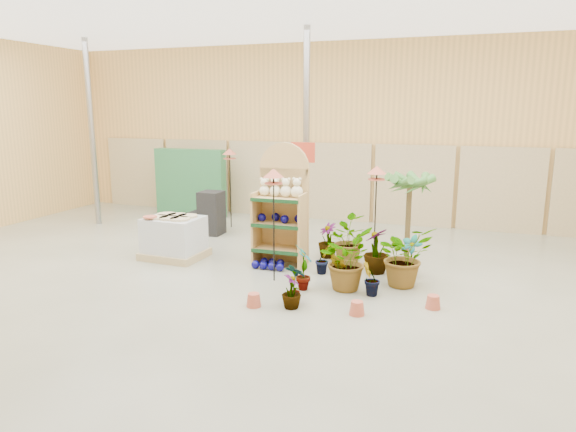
% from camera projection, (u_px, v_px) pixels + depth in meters
% --- Properties ---
extents(room, '(15.20, 12.10, 4.70)m').
position_uv_depth(room, '(259.00, 149.00, 8.36)').
color(room, gray).
rests_on(room, ground).
extents(display_shelf, '(0.96, 0.61, 2.26)m').
position_uv_depth(display_shelf, '(282.00, 209.00, 9.52)').
color(display_shelf, tan).
rests_on(display_shelf, ground).
extents(teddy_bears, '(0.83, 0.22, 0.36)m').
position_uv_depth(teddy_bears, '(282.00, 189.00, 9.33)').
color(teddy_bears, '#F1EAC1').
rests_on(teddy_bears, display_shelf).
extents(gazing_balls_shelf, '(0.83, 0.28, 0.16)m').
position_uv_depth(gazing_balls_shelf, '(280.00, 218.00, 9.43)').
color(gazing_balls_shelf, '#08065A').
rests_on(gazing_balls_shelf, display_shelf).
extents(gazing_balls_floor, '(0.63, 0.39, 0.15)m').
position_uv_depth(gazing_balls_floor, '(270.00, 264.00, 9.36)').
color(gazing_balls_floor, '#08065A').
rests_on(gazing_balls_floor, ground).
extents(pallet_stack, '(1.17, 0.99, 0.84)m').
position_uv_depth(pallet_stack, '(174.00, 237.00, 9.96)').
color(pallet_stack, tan).
rests_on(pallet_stack, ground).
extents(charcoal_planters, '(0.80, 0.50, 1.00)m').
position_uv_depth(charcoal_planters, '(208.00, 216.00, 11.87)').
color(charcoal_planters, black).
rests_on(charcoal_planters, ground).
extents(trellis_stock, '(2.00, 0.30, 1.80)m').
position_uv_depth(trellis_stock, '(191.00, 183.00, 13.83)').
color(trellis_stock, '#2A6A3D').
rests_on(trellis_stock, ground).
extents(offer_sign, '(0.50, 0.08, 2.20)m').
position_uv_depth(offer_sign, '(303.00, 174.00, 10.37)').
color(offer_sign, gray).
rests_on(offer_sign, ground).
extents(bird_table_front, '(0.34, 0.34, 1.91)m').
position_uv_depth(bird_table_front, '(274.00, 177.00, 8.35)').
color(bird_table_front, black).
rests_on(bird_table_front, ground).
extents(bird_table_right, '(0.34, 0.34, 1.88)m').
position_uv_depth(bird_table_right, '(377.00, 173.00, 9.00)').
color(bird_table_right, black).
rests_on(bird_table_right, ground).
extents(bird_table_back, '(0.34, 0.34, 1.92)m').
position_uv_depth(bird_table_back, '(230.00, 154.00, 12.24)').
color(bird_table_back, black).
rests_on(bird_table_back, ground).
extents(palm, '(0.70, 0.70, 1.80)m').
position_uv_depth(palm, '(410.00, 182.00, 9.43)').
color(palm, brown).
rests_on(palm, ground).
extents(potted_plant_0, '(0.37, 0.46, 0.76)m').
position_uv_depth(potted_plant_0, '(303.00, 267.00, 8.18)').
color(potted_plant_0, '#3F7831').
rests_on(potted_plant_0, ground).
extents(potted_plant_1, '(0.41, 0.42, 0.60)m').
position_uv_depth(potted_plant_1, '(339.00, 271.00, 8.28)').
color(potted_plant_1, '#3F7831').
rests_on(potted_plant_1, ground).
extents(potted_plant_2, '(0.80, 0.91, 0.98)m').
position_uv_depth(potted_plant_2, '(346.00, 259.00, 8.23)').
color(potted_plant_2, '#3F7831').
rests_on(potted_plant_2, ground).
extents(potted_plant_3, '(0.57, 0.57, 0.81)m').
position_uv_depth(potted_plant_3, '(376.00, 251.00, 9.05)').
color(potted_plant_3, '#3F7831').
rests_on(potted_plant_3, ground).
extents(potted_plant_4, '(0.46, 0.38, 0.73)m').
position_uv_depth(potted_plant_4, '(411.00, 256.00, 8.86)').
color(potted_plant_4, '#3F7831').
rests_on(potted_plant_4, ground).
extents(potted_plant_5, '(0.36, 0.37, 0.52)m').
position_uv_depth(potted_plant_5, '(323.00, 259.00, 9.03)').
color(potted_plant_5, '#3F7831').
rests_on(potted_plant_5, ground).
extents(potted_plant_6, '(1.06, 1.07, 0.90)m').
position_uv_depth(potted_plant_6, '(346.00, 240.00, 9.61)').
color(potted_plant_6, '#3F7831').
rests_on(potted_plant_6, ground).
extents(potted_plant_7, '(0.37, 0.37, 0.51)m').
position_uv_depth(potted_plant_7, '(291.00, 291.00, 7.46)').
color(potted_plant_7, '#3F7831').
rests_on(potted_plant_7, ground).
extents(potted_plant_8, '(0.39, 0.32, 0.63)m').
position_uv_depth(potted_plant_8, '(295.00, 283.00, 7.63)').
color(potted_plant_8, '#3F7831').
rests_on(potted_plant_8, ground).
extents(potted_plant_9, '(0.37, 0.39, 0.55)m').
position_uv_depth(potted_plant_9, '(371.00, 279.00, 7.94)').
color(potted_plant_9, '#3F7831').
rests_on(potted_plant_9, ground).
extents(potted_plant_10, '(1.20, 1.20, 1.01)m').
position_uv_depth(potted_plant_10, '(404.00, 256.00, 8.38)').
color(potted_plant_10, '#3F7831').
rests_on(potted_plant_10, ground).
extents(potted_plant_11, '(0.54, 0.54, 0.69)m').
position_uv_depth(potted_plant_11, '(328.00, 240.00, 10.00)').
color(potted_plant_11, '#3F7831').
rests_on(potted_plant_11, ground).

